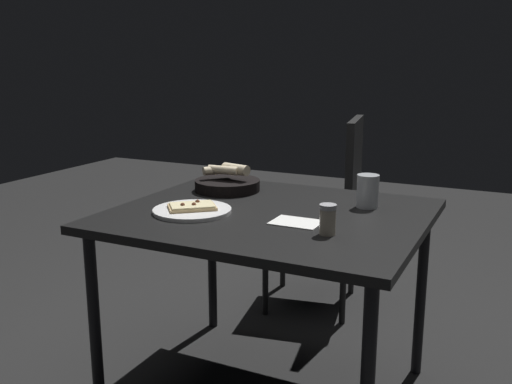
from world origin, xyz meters
name	(u,v)px	position (x,y,z in m)	size (l,w,h in m)	color
dining_table	(270,228)	(0.00, 0.00, 0.65)	(1.07, 0.91, 0.71)	black
pizza_plate	(192,210)	(-0.24, -0.13, 0.72)	(0.28, 0.28, 0.04)	white
bread_basket	(228,183)	(-0.29, 0.22, 0.74)	(0.26, 0.26, 0.11)	black
beer_glass	(368,193)	(0.29, 0.21, 0.77)	(0.08, 0.08, 0.12)	silver
pepper_shaker	(328,221)	(0.27, -0.17, 0.76)	(0.05, 0.05, 0.09)	#BFB299
napkin	(296,222)	(0.14, -0.10, 0.72)	(0.16, 0.12, 0.00)	white
chair_near	(330,204)	(-0.06, 0.86, 0.54)	(0.51, 0.51, 0.96)	black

